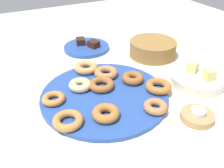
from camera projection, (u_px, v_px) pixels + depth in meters
The scene contains 21 objects.
ground_plane at pixel (104, 97), 0.86m from camera, with size 2.40×2.40×0.00m, color beige.
donut_plate at pixel (104, 95), 0.85m from camera, with size 0.44×0.44×0.01m, color #284C9E.
donut_0 at pixel (106, 113), 0.74m from camera, with size 0.09×0.09×0.03m, color #AD6B33.
donut_1 at pixel (80, 85), 0.87m from camera, with size 0.08×0.08×0.03m, color #EABC84.
donut_2 at pixel (133, 78), 0.91m from camera, with size 0.08×0.08×0.03m, color #995B2D.
donut_3 at pixel (106, 73), 0.94m from camera, with size 0.09×0.09×0.03m, color #B27547.
donut_4 at pixel (68, 120), 0.71m from camera, with size 0.09×0.09×0.02m, color #BC7A3D.
donut_5 at pixel (101, 85), 0.87m from camera, with size 0.09×0.09×0.03m, color #995B2D.
donut_6 at pixel (54, 99), 0.80m from camera, with size 0.08×0.08×0.02m, color #BC7A3D.
donut_7 at pixel (86, 67), 0.98m from camera, with size 0.09×0.09×0.03m, color tan.
donut_8 at pixel (155, 107), 0.77m from camera, with size 0.08×0.08×0.02m, color #B27547.
donut_9 at pixel (158, 86), 0.86m from camera, with size 0.09×0.09×0.03m, color #AD6B33.
cake_plate at pixel (87, 47), 1.19m from camera, with size 0.22×0.22×0.02m, color #284C9E.
brownie_near at pixel (81, 41), 1.19m from camera, with size 0.05×0.04×0.03m, color #381E14.
brownie_far at pixel (94, 44), 1.16m from camera, with size 0.05×0.04×0.03m, color #381E14.
candle_holder at pixel (197, 116), 0.75m from camera, with size 0.10×0.10×0.02m, color tan.
tealight at pixel (198, 112), 0.74m from camera, with size 0.05×0.05×0.01m, color silver.
basket at pixel (153, 48), 1.11m from camera, with size 0.21×0.21×0.07m, color olive.
fruit_bowl at pixel (197, 80), 0.92m from camera, with size 0.20×0.20×0.04m, color silver.
melon_chunk_left at pixel (192, 67), 0.93m from camera, with size 0.04×0.04×0.04m, color #DBD67A.
melon_chunk_right at pixel (209, 75), 0.88m from camera, with size 0.04×0.04×0.04m, color #DBD67A.
Camera 1 is at (0.63, -0.29, 0.50)m, focal length 39.24 mm.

